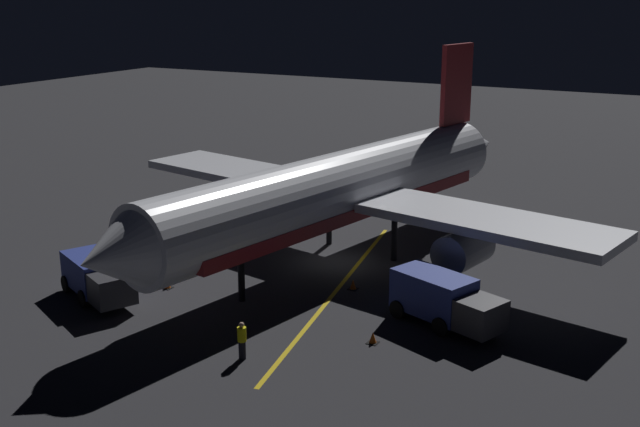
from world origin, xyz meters
name	(u,v)px	position (x,y,z in m)	size (l,w,h in m)	color
ground_plane	(336,263)	(0.00, 0.00, -0.10)	(180.00, 180.00, 0.20)	#2B2B2E
apron_guide_stripe	(337,290)	(-2.12, 4.00, 0.00)	(0.24, 23.02, 0.01)	gold
airliner	(342,190)	(-0.12, -0.58, 4.33)	(32.29, 35.96, 12.07)	silver
baggage_truck	(97,278)	(8.36, 11.03, 1.14)	(5.82, 4.26, 2.17)	navy
catering_truck	(443,301)	(-8.67, 5.68, 1.25)	(6.08, 3.99, 2.44)	navy
ground_crew_worker	(242,340)	(-2.20, 13.31, 0.89)	(0.40, 0.40, 1.74)	black
traffic_cone_near_left	(409,284)	(-5.47, 2.03, 0.25)	(0.50, 0.50, 0.55)	#EA590F
traffic_cone_near_right	(373,338)	(-6.58, 9.15, 0.25)	(0.50, 0.50, 0.55)	#EA590F
traffic_cone_under_wing	(353,285)	(-2.84, 3.51, 0.25)	(0.50, 0.50, 0.55)	#EA590F
traffic_cone_far	(167,284)	(6.11, 8.14, 0.25)	(0.50, 0.50, 0.55)	#EA590F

